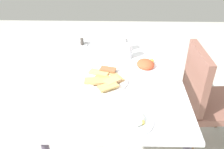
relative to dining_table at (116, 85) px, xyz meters
The scene contains 11 objects.
dining_table is the anchor object (origin of this frame).
dining_chair 0.73m from the dining_table, 97.70° to the left, with size 0.45×0.45×0.93m.
pide_platter 0.14m from the dining_table, 46.35° to the right, with size 0.31×0.29×0.04m.
salad_plate_greens 0.26m from the dining_table, 118.14° to the left, with size 0.20×0.20×0.07m.
salad_plate_rice 0.47m from the dining_table, 11.15° to the left, with size 0.24×0.24×0.05m.
soda_can 0.40m from the dining_table, behind, with size 0.07×0.07×0.12m, color silver.
drinking_glass 0.31m from the dining_table, 162.24° to the left, with size 0.07×0.07×0.12m, color silver.
paper_napkin 0.39m from the dining_table, 64.74° to the left, with size 0.12×0.12×0.00m, color white.
fork 0.37m from the dining_table, 63.52° to the left, with size 0.18×0.02×0.01m, color silver.
spoon 0.40m from the dining_table, 65.86° to the left, with size 0.16×0.02×0.01m, color silver.
condiment_caddy 0.57m from the dining_table, 147.67° to the right, with size 0.09×0.09×0.07m.
Camera 1 is at (1.46, 0.00, 1.75)m, focal length 40.20 mm.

